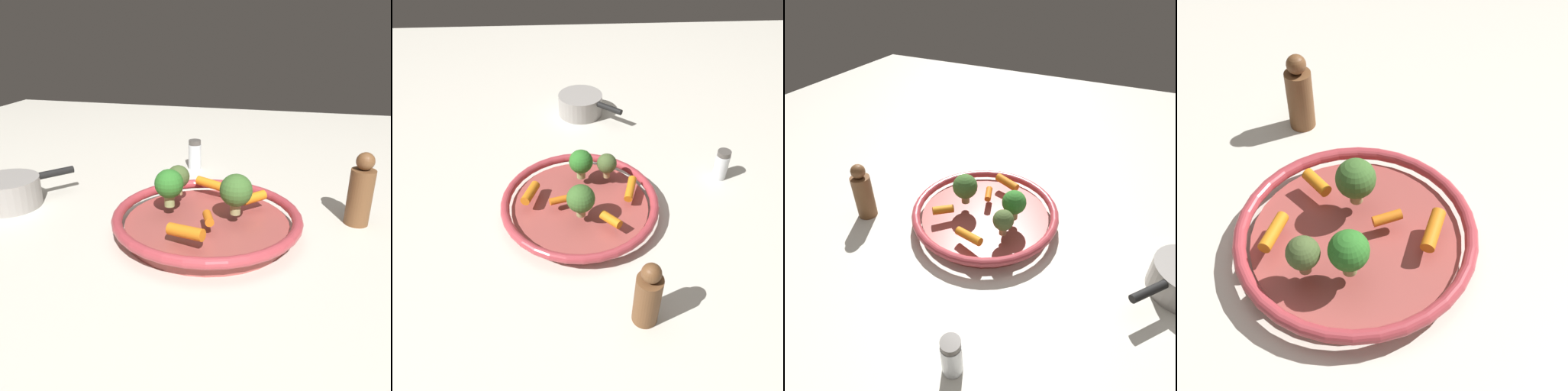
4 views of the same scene
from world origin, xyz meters
The scene contains 11 objects.
ground_plane centered at (0.00, 0.00, 0.00)m, with size 2.38×2.38×0.00m, color silver.
serving_bowl centered at (0.00, 0.00, 0.02)m, with size 0.35×0.35×0.04m.
baby_carrot_back centered at (-0.01, 0.11, 0.05)m, with size 0.02×0.02×0.06m, color orange.
baby_carrot_right centered at (0.08, 0.06, 0.05)m, with size 0.02×0.02×0.05m, color orange.
baby_carrot_near_rim centered at (-0.01, -0.11, 0.05)m, with size 0.02×0.02×0.06m, color orange.
baby_carrot_center centered at (0.01, -0.04, 0.05)m, with size 0.02×0.02×0.04m, color orange.
broccoli_floret_large centered at (-0.07, 0.01, 0.09)m, with size 0.05×0.05×0.07m.
broccoli_floret_mid centered at (0.05, 0.00, 0.09)m, with size 0.06×0.06×0.08m.
broccoli_floret_edge centered at (-0.07, 0.06, 0.08)m, with size 0.05×0.05×0.06m.
salt_shaker centered at (-0.11, 0.35, 0.04)m, with size 0.03×0.03×0.08m.
pepper_mill centered at (0.28, 0.10, 0.07)m, with size 0.05×0.05×0.14m.
Camera 3 is at (-0.26, 0.58, 0.55)m, focal length 31.30 mm.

